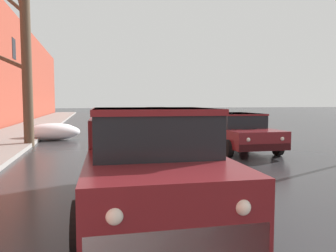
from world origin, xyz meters
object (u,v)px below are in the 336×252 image
object	(u,v)px
bare_tree_mid_block	(25,58)
sedan_green_parked_kerbside_mid	(186,121)
sedan_maroon_parked_kerbside_close	(237,131)
pickup_truck_maroon_approaching_near_lane	(147,162)
sedan_red_parked_far_down_block	(159,116)

from	to	relation	value
bare_tree_mid_block	sedan_green_parked_kerbside_mid	bearing A→B (deg)	24.47
bare_tree_mid_block	sedan_green_parked_kerbside_mid	world-z (taller)	bare_tree_mid_block
sedan_maroon_parked_kerbside_close	sedan_green_parked_kerbside_mid	xyz separation A→B (m)	(0.04, 6.73, -0.00)
pickup_truck_maroon_approaching_near_lane	sedan_green_parked_kerbside_mid	size ratio (longest dim) A/B	1.20
bare_tree_mid_block	pickup_truck_maroon_approaching_near_lane	distance (m)	10.09
sedan_maroon_parked_kerbside_close	sedan_red_parked_far_down_block	distance (m)	13.72
bare_tree_mid_block	pickup_truck_maroon_approaching_near_lane	size ratio (longest dim) A/B	1.40
bare_tree_mid_block	sedan_green_parked_kerbside_mid	size ratio (longest dim) A/B	1.68
sedan_green_parked_kerbside_mid	bare_tree_mid_block	bearing A→B (deg)	-155.53
sedan_red_parked_far_down_block	pickup_truck_maroon_approaching_near_lane	bearing A→B (deg)	-102.72
pickup_truck_maroon_approaching_near_lane	sedan_maroon_parked_kerbside_close	xyz separation A→B (m)	(4.50, 5.98, -0.13)
bare_tree_mid_block	sedan_red_parked_far_down_block	distance (m)	13.52
sedan_green_parked_kerbside_mid	sedan_red_parked_far_down_block	distance (m)	6.99
pickup_truck_maroon_approaching_near_lane	bare_tree_mid_block	bearing A→B (deg)	110.65
sedan_red_parked_far_down_block	sedan_maroon_parked_kerbside_close	bearing A→B (deg)	-89.76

